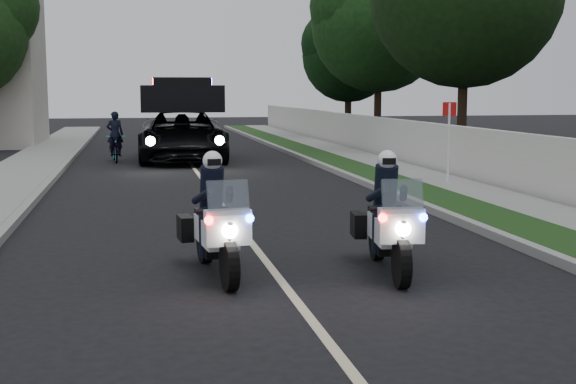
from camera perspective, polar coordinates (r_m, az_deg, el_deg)
name	(u,v)px	position (r m, az deg, el deg)	size (l,w,h in m)	color
ground	(270,266)	(10.89, -1.39, -5.61)	(120.00, 120.00, 0.00)	black
curb_right	(351,177)	(21.42, 4.74, 1.15)	(0.20, 60.00, 0.15)	gray
grass_verge	(375,176)	(21.62, 6.53, 1.19)	(1.20, 60.00, 0.16)	#193814
sidewalk_right	(418,175)	(22.06, 9.74, 1.26)	(1.40, 60.00, 0.16)	gray
property_wall	(451,151)	(22.37, 12.17, 3.01)	(0.22, 60.00, 1.50)	beige
curb_left	(48,184)	(20.70, -17.62, 0.58)	(0.20, 60.00, 0.15)	gray
sidewalk_left	(3,185)	(20.85, -20.63, 0.51)	(2.00, 60.00, 0.16)	gray
lane_marking	(205,183)	(20.67, -6.24, 0.69)	(0.12, 50.00, 0.01)	#BFB78C
police_moto_left	(216,275)	(10.42, -5.43, -6.24)	(0.70, 1.99, 1.69)	white
police_moto_right	(388,272)	(10.63, 7.49, -6.00)	(0.70, 1.99, 1.69)	silver
police_suv	(183,160)	(27.38, -7.89, 2.36)	(2.98, 6.45, 3.13)	black
bicycle	(116,162)	(27.25, -12.81, 2.22)	(0.63, 1.81, 0.95)	black
cyclist	(116,162)	(27.25, -12.81, 2.22)	(0.57, 0.38, 1.57)	black
sign_post	(447,188)	(19.89, 11.88, 0.29)	(0.36, 0.36, 2.27)	red
tree_right_c	(461,156)	(29.52, 12.85, 2.62)	(7.12, 7.12, 11.86)	black
tree_right_d	(377,141)	(37.94, 6.71, 3.84)	(6.61, 6.61, 11.02)	#194015
tree_right_e	(348,136)	(42.12, 4.51, 4.25)	(5.09, 5.09, 8.48)	black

